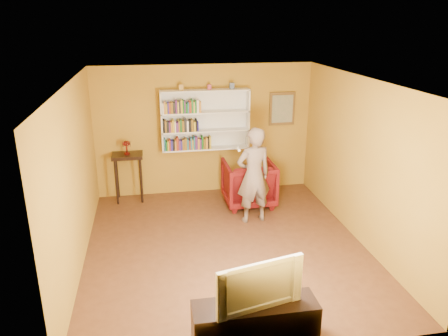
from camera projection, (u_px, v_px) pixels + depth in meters
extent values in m
cube|color=#4A2A18|center=(226.00, 249.00, 7.23)|extent=(5.30, 5.80, 0.12)
cube|color=#A1751D|center=(204.00, 130.00, 9.10)|extent=(5.30, 0.04, 2.70)
cube|color=#A1751D|center=(271.00, 251.00, 4.42)|extent=(5.30, 0.04, 2.70)
cube|color=#A1751D|center=(74.00, 178.00, 6.39)|extent=(0.04, 5.80, 2.70)
cube|color=#A1751D|center=(362.00, 161.00, 7.14)|extent=(0.04, 5.80, 2.70)
cube|color=white|center=(226.00, 79.00, 6.31)|extent=(5.30, 5.80, 0.06)
cube|color=white|center=(204.00, 119.00, 8.98)|extent=(1.80, 0.03, 1.20)
cube|color=white|center=(161.00, 122.00, 8.72)|extent=(0.03, 0.28, 1.20)
cube|color=white|center=(248.00, 118.00, 9.01)|extent=(0.03, 0.28, 1.20)
cube|color=white|center=(206.00, 148.00, 9.06)|extent=(1.80, 0.28, 0.03)
cube|color=white|center=(205.00, 130.00, 8.94)|extent=(1.80, 0.28, 0.03)
cube|color=white|center=(205.00, 112.00, 8.81)|extent=(1.80, 0.28, 0.03)
cube|color=white|center=(205.00, 90.00, 8.67)|extent=(1.80, 0.28, 0.03)
cube|color=#246787|center=(165.00, 144.00, 8.83)|extent=(0.03, 0.16, 0.25)
cube|color=#16651C|center=(166.00, 146.00, 8.85)|extent=(0.03, 0.17, 0.19)
cube|color=gold|center=(168.00, 145.00, 8.86)|extent=(0.03, 0.18, 0.20)
cube|color=maroon|center=(170.00, 145.00, 8.85)|extent=(0.03, 0.17, 0.23)
cube|color=#281F90|center=(172.00, 145.00, 8.85)|extent=(0.04, 0.14, 0.21)
cube|color=black|center=(174.00, 145.00, 8.88)|extent=(0.04, 0.18, 0.20)
cube|color=orange|center=(175.00, 145.00, 8.88)|extent=(0.03, 0.18, 0.21)
cube|color=maroon|center=(177.00, 143.00, 8.88)|extent=(0.04, 0.18, 0.26)
cube|color=#5C256F|center=(180.00, 145.00, 8.88)|extent=(0.04, 0.15, 0.20)
cube|color=#281F90|center=(181.00, 145.00, 8.90)|extent=(0.02, 0.18, 0.20)
cube|color=brown|center=(183.00, 144.00, 8.89)|extent=(0.04, 0.14, 0.22)
cube|color=brown|center=(186.00, 144.00, 8.89)|extent=(0.04, 0.14, 0.24)
cube|color=#246787|center=(188.00, 144.00, 8.92)|extent=(0.04, 0.19, 0.22)
cube|color=maroon|center=(190.00, 144.00, 8.93)|extent=(0.03, 0.18, 0.20)
cube|color=#246787|center=(191.00, 143.00, 8.91)|extent=(0.03, 0.14, 0.25)
cube|color=gold|center=(193.00, 144.00, 8.93)|extent=(0.02, 0.15, 0.20)
cube|color=#246787|center=(194.00, 143.00, 8.93)|extent=(0.03, 0.17, 0.26)
cube|color=#5C256F|center=(196.00, 143.00, 8.93)|extent=(0.04, 0.16, 0.26)
cube|color=orange|center=(198.00, 143.00, 8.95)|extent=(0.04, 0.16, 0.23)
cube|color=#5C256F|center=(200.00, 143.00, 8.96)|extent=(0.03, 0.17, 0.22)
cube|color=#16651C|center=(202.00, 142.00, 8.95)|extent=(0.03, 0.16, 0.27)
cube|color=brown|center=(204.00, 143.00, 8.98)|extent=(0.04, 0.19, 0.21)
cube|color=orange|center=(206.00, 143.00, 8.97)|extent=(0.04, 0.16, 0.24)
cube|color=black|center=(208.00, 143.00, 8.98)|extent=(0.02, 0.17, 0.22)
cube|color=gold|center=(210.00, 142.00, 8.97)|extent=(0.04, 0.15, 0.26)
cube|color=black|center=(164.00, 126.00, 8.72)|extent=(0.03, 0.19, 0.26)
cube|color=brown|center=(166.00, 126.00, 8.73)|extent=(0.03, 0.19, 0.24)
cube|color=black|center=(168.00, 127.00, 8.72)|extent=(0.04, 0.15, 0.22)
cube|color=#5C256F|center=(170.00, 127.00, 8.73)|extent=(0.03, 0.17, 0.21)
cube|color=orange|center=(171.00, 127.00, 8.74)|extent=(0.03, 0.17, 0.21)
cube|color=gold|center=(173.00, 126.00, 8.75)|extent=(0.04, 0.19, 0.25)
cube|color=white|center=(175.00, 126.00, 8.74)|extent=(0.03, 0.14, 0.22)
cube|color=#5C256F|center=(177.00, 127.00, 8.77)|extent=(0.04, 0.18, 0.19)
cube|color=brown|center=(179.00, 126.00, 8.77)|extent=(0.03, 0.19, 0.23)
cube|color=#16651C|center=(181.00, 126.00, 8.76)|extent=(0.03, 0.16, 0.25)
cube|color=brown|center=(183.00, 126.00, 8.77)|extent=(0.04, 0.16, 0.23)
cube|color=black|center=(185.00, 125.00, 8.78)|extent=(0.04, 0.18, 0.27)
cube|color=white|center=(187.00, 126.00, 8.79)|extent=(0.04, 0.16, 0.22)
cube|color=black|center=(190.00, 125.00, 8.78)|extent=(0.04, 0.14, 0.24)
cube|color=brown|center=(192.00, 125.00, 8.80)|extent=(0.04, 0.16, 0.25)
cube|color=gold|center=(194.00, 126.00, 8.81)|extent=(0.04, 0.15, 0.20)
cube|color=black|center=(196.00, 125.00, 8.81)|extent=(0.02, 0.16, 0.25)
cube|color=#281F90|center=(198.00, 126.00, 8.83)|extent=(0.03, 0.18, 0.19)
cube|color=white|center=(163.00, 108.00, 8.58)|extent=(0.03, 0.15, 0.21)
cube|color=orange|center=(165.00, 108.00, 8.58)|extent=(0.03, 0.15, 0.24)
cube|color=gold|center=(166.00, 108.00, 8.61)|extent=(0.03, 0.18, 0.20)
cube|color=#281F90|center=(168.00, 108.00, 8.61)|extent=(0.03, 0.17, 0.22)
cube|color=maroon|center=(170.00, 108.00, 8.60)|extent=(0.03, 0.16, 0.22)
cube|color=brown|center=(172.00, 107.00, 8.61)|extent=(0.04, 0.16, 0.23)
cube|color=black|center=(174.00, 108.00, 8.61)|extent=(0.04, 0.15, 0.22)
cube|color=#5C256F|center=(176.00, 107.00, 8.63)|extent=(0.03, 0.18, 0.26)
cube|color=gold|center=(178.00, 107.00, 8.64)|extent=(0.03, 0.17, 0.23)
cube|color=black|center=(180.00, 107.00, 8.64)|extent=(0.03, 0.17, 0.25)
cube|color=gold|center=(181.00, 107.00, 8.64)|extent=(0.04, 0.16, 0.26)
cube|color=#16651C|center=(183.00, 106.00, 8.66)|extent=(0.02, 0.19, 0.25)
cube|color=#5C256F|center=(185.00, 107.00, 8.66)|extent=(0.02, 0.17, 0.24)
cube|color=#16651C|center=(186.00, 108.00, 8.67)|extent=(0.03, 0.18, 0.19)
cube|color=#246787|center=(188.00, 107.00, 8.66)|extent=(0.02, 0.15, 0.21)
cube|color=maroon|center=(190.00, 107.00, 8.67)|extent=(0.04, 0.17, 0.23)
cube|color=#16651C|center=(192.00, 106.00, 8.68)|extent=(0.04, 0.19, 0.26)
cube|color=gold|center=(194.00, 107.00, 8.70)|extent=(0.03, 0.19, 0.22)
cube|color=#16651C|center=(195.00, 106.00, 8.69)|extent=(0.03, 0.17, 0.24)
cube|color=white|center=(197.00, 106.00, 8.70)|extent=(0.04, 0.17, 0.26)
cube|color=orange|center=(200.00, 107.00, 8.71)|extent=(0.04, 0.17, 0.22)
cube|color=#B48933|center=(181.00, 87.00, 8.56)|extent=(0.09, 0.09, 0.12)
cube|color=#AF3A54|center=(209.00, 87.00, 8.66)|extent=(0.07, 0.07, 0.10)
cube|color=#4C5C7F|center=(232.00, 86.00, 8.73)|extent=(0.09, 0.09, 0.12)
cube|color=brown|center=(282.00, 109.00, 9.19)|extent=(0.55, 0.04, 0.70)
cube|color=gray|center=(282.00, 109.00, 9.17)|extent=(0.45, 0.02, 0.58)
cylinder|color=black|center=(116.00, 183.00, 8.68)|extent=(0.04, 0.04, 0.93)
cylinder|color=black|center=(141.00, 181.00, 8.76)|extent=(0.04, 0.04, 0.93)
cylinder|color=black|center=(117.00, 177.00, 9.01)|extent=(0.04, 0.04, 0.93)
cylinder|color=black|center=(141.00, 175.00, 9.09)|extent=(0.04, 0.04, 0.93)
cube|color=black|center=(127.00, 156.00, 8.72)|extent=(0.61, 0.46, 0.07)
cylinder|color=maroon|center=(127.00, 154.00, 8.70)|extent=(0.12, 0.12, 0.02)
cylinder|color=maroon|center=(127.00, 149.00, 8.68)|extent=(0.03, 0.03, 0.15)
ellipsoid|color=maroon|center=(126.00, 143.00, 8.63)|extent=(0.16, 0.16, 0.10)
cylinder|color=beige|center=(130.00, 144.00, 8.65)|extent=(0.01, 0.01, 0.12)
cylinder|color=beige|center=(130.00, 143.00, 8.69)|extent=(0.01, 0.01, 0.12)
cylinder|color=beige|center=(128.00, 143.00, 8.71)|extent=(0.01, 0.01, 0.12)
cylinder|color=beige|center=(126.00, 143.00, 8.71)|extent=(0.01, 0.01, 0.12)
cylinder|color=beige|center=(124.00, 143.00, 8.68)|extent=(0.01, 0.01, 0.12)
cylinder|color=beige|center=(122.00, 144.00, 8.64)|extent=(0.01, 0.01, 0.12)
cylinder|color=beige|center=(122.00, 144.00, 8.60)|extent=(0.01, 0.01, 0.12)
cylinder|color=beige|center=(124.00, 145.00, 8.57)|extent=(0.01, 0.01, 0.12)
cylinder|color=beige|center=(126.00, 145.00, 8.56)|extent=(0.01, 0.01, 0.12)
cylinder|color=beige|center=(128.00, 145.00, 8.57)|extent=(0.01, 0.01, 0.12)
cylinder|color=beige|center=(130.00, 144.00, 8.61)|extent=(0.01, 0.01, 0.12)
imported|color=#49050A|center=(249.00, 183.00, 8.70)|extent=(0.96, 0.99, 0.90)
imported|color=#6A584D|center=(254.00, 175.00, 7.84)|extent=(0.71, 0.53, 1.78)
cube|color=silver|center=(238.00, 149.00, 7.37)|extent=(0.04, 0.15, 0.04)
cube|color=black|center=(255.00, 323.00, 5.02)|extent=(1.44, 0.43, 0.51)
imported|color=black|center=(256.00, 282.00, 4.84)|extent=(1.04, 0.37, 0.59)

